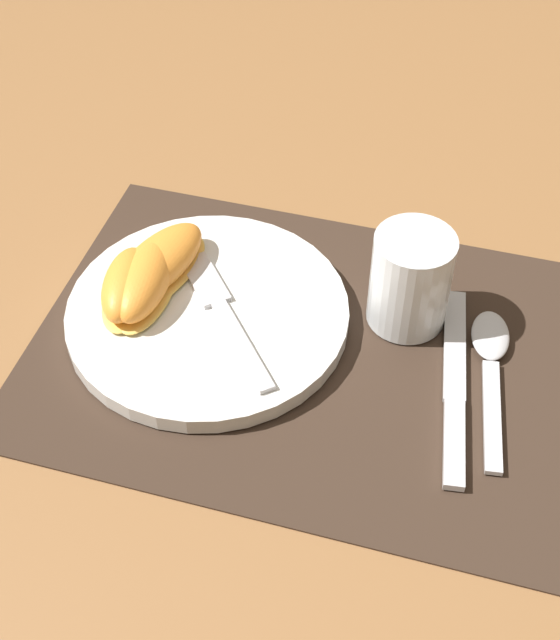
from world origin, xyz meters
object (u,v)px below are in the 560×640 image
juice_glass (410,285)px  citrus_wedge_1 (146,281)px  plate (208,314)px  fork (221,309)px  knife (454,387)px  citrus_wedge_0 (157,265)px  citrus_wedge_2 (127,284)px  spoon (491,356)px

juice_glass → citrus_wedge_1: juice_glass is taller
plate → fork: (0.01, -0.00, 0.01)m
knife → citrus_wedge_0: bearing=170.9°
citrus_wedge_0 → juice_glass: bearing=6.9°
fork → citrus_wedge_2: 0.09m
spoon → citrus_wedge_2: size_ratio=1.74×
citrus_wedge_1 → citrus_wedge_2: 0.02m
juice_glass → citrus_wedge_0: (-0.23, -0.03, -0.01)m
plate → fork: 0.02m
fork → citrus_wedge_0: (-0.07, 0.03, 0.01)m
citrus_wedge_0 → citrus_wedge_2: size_ratio=1.35×
plate → juice_glass: (0.17, 0.05, 0.03)m
plate → spoon: bearing=5.0°
plate → knife: 0.23m
citrus_wedge_2 → juice_glass: bearing=13.5°
knife → plate: bearing=175.1°
citrus_wedge_1 → citrus_wedge_2: citrus_wedge_1 is taller
juice_glass → fork: (-0.16, -0.05, -0.02)m
spoon → fork: fork is taller
citrus_wedge_1 → citrus_wedge_2: (-0.01, -0.01, -0.00)m
juice_glass → citrus_wedge_1: size_ratio=0.82×
knife → citrus_wedge_2: 0.30m
fork → plate: bearing=178.3°
plate → fork: fork is taller
citrus_wedge_1 → plate: bearing=-1.5°
plate → knife: size_ratio=1.18×
spoon → citrus_wedge_2: (-0.32, -0.03, 0.03)m
juice_glass → plate: bearing=-162.8°
juice_glass → knife: (0.06, -0.07, -0.04)m
plate → fork: size_ratio=1.72×
spoon → citrus_wedge_1: size_ratio=1.56×
knife → spoon: 0.05m
spoon → citrus_wedge_0: bearing=179.3°
fork → citrus_wedge_2: bearing=-176.6°
juice_glass → citrus_wedge_0: juice_glass is taller
fork → citrus_wedge_0: 0.08m
spoon → citrus_wedge_2: bearing=-175.2°
spoon → citrus_wedge_2: citrus_wedge_2 is taller
fork → citrus_wedge_0: size_ratio=1.09×
spoon → citrus_wedge_2: 0.33m
spoon → citrus_wedge_1: bearing=-176.2°
plate → citrus_wedge_2: bearing=-175.6°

